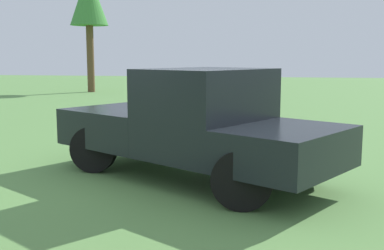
{
  "coord_description": "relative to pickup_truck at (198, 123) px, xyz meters",
  "views": [
    {
      "loc": [
        -1.51,
        7.41,
        2.02
      ],
      "look_at": [
        -0.11,
        -0.15,
        0.9
      ],
      "focal_mm": 44.1,
      "sensor_mm": 36.0,
      "label": 1
    }
  ],
  "objects": [
    {
      "name": "pickup_truck",
      "position": [
        0.0,
        0.0,
        0.0
      ],
      "size": [
        5.24,
        4.18,
        1.83
      ],
      "rotation": [
        0.0,
        0.0,
        5.75
      ],
      "color": "black",
      "rests_on": "ground_plane"
    },
    {
      "name": "tree_side",
      "position": [
        9.35,
        -18.14,
        4.18
      ],
      "size": [
        2.13,
        2.13,
        6.79
      ],
      "color": "brown",
      "rests_on": "ground_plane"
    },
    {
      "name": "ground_plane",
      "position": [
        0.22,
        0.08,
        -0.95
      ],
      "size": [
        80.0,
        80.0,
        0.0
      ],
      "primitive_type": "plane",
      "color": "#5B8C47"
    }
  ]
}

